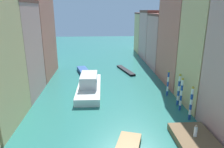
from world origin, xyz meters
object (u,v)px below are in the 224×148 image
at_px(waterfront_dock, 197,143).
at_px(vaporetto_white, 89,85).
at_px(motorboat_1, 83,71).
at_px(gondola_black, 126,70).
at_px(person_on_dock, 196,131).
at_px(mooring_pole_1, 181,94).
at_px(mooring_pole_3, 168,83).
at_px(mooring_pole_0, 191,103).
at_px(mooring_pole_2, 179,89).

xyz_separation_m(waterfront_dock, vaporetto_white, (-12.05, 16.29, 0.75)).
bearing_deg(motorboat_1, vaporetto_white, -80.89).
bearing_deg(gondola_black, waterfront_dock, -81.94).
height_order(waterfront_dock, motorboat_1, motorboat_1).
relative_size(person_on_dock, mooring_pole_1, 0.28).
bearing_deg(person_on_dock, mooring_pole_3, 85.02).
bearing_deg(person_on_dock, mooring_pole_0, 72.66).
xyz_separation_m(mooring_pole_0, motorboat_1, (-15.48, 22.58, -1.93)).
relative_size(mooring_pole_1, motorboat_1, 0.88).
height_order(mooring_pole_1, mooring_pole_2, mooring_pole_2).
bearing_deg(person_on_dock, mooring_pole_2, 80.41).
bearing_deg(waterfront_dock, gondola_black, 98.06).
relative_size(gondola_black, motorboat_1, 1.53).
bearing_deg(person_on_dock, mooring_pole_1, 80.49).
bearing_deg(mooring_pole_0, waterfront_dock, -105.29).
distance_m(person_on_dock, mooring_pole_0, 5.25).
bearing_deg(mooring_pole_1, mooring_pole_0, -84.58).
height_order(mooring_pole_2, mooring_pole_3, mooring_pole_2).
bearing_deg(vaporetto_white, mooring_pole_1, -30.95).
distance_m(waterfront_dock, mooring_pole_3, 13.86).
relative_size(waterfront_dock, mooring_pole_1, 1.47).
bearing_deg(mooring_pole_1, mooring_pole_3, 91.54).
xyz_separation_m(person_on_dock, vaporetto_white, (-12.04, 15.62, -0.26)).
relative_size(mooring_pole_2, vaporetto_white, 0.39).
bearing_deg(mooring_pole_3, gondola_black, 109.12).
bearing_deg(gondola_black, person_on_dock, -81.76).
distance_m(mooring_pole_1, vaporetto_white, 15.59).
bearing_deg(motorboat_1, mooring_pole_1, -52.53).
distance_m(person_on_dock, mooring_pole_3, 13.08).
relative_size(mooring_pole_0, mooring_pole_2, 0.94).
relative_size(person_on_dock, mooring_pole_2, 0.28).
height_order(mooring_pole_0, mooring_pole_2, mooring_pole_2).
distance_m(mooring_pole_3, motorboat_1, 20.99).
relative_size(mooring_pole_2, mooring_pole_3, 1.13).
bearing_deg(motorboat_1, mooring_pole_2, -49.48).
relative_size(waterfront_dock, person_on_dock, 5.27).
bearing_deg(waterfront_dock, mooring_pole_2, 81.09).
bearing_deg(motorboat_1, mooring_pole_3, -43.85).
distance_m(vaporetto_white, gondola_black, 14.72).
xyz_separation_m(mooring_pole_0, vaporetto_white, (-13.58, 10.70, -1.25)).
distance_m(waterfront_dock, person_on_dock, 1.21).
distance_m(person_on_dock, vaporetto_white, 19.73).
xyz_separation_m(mooring_pole_2, vaporetto_white, (-13.62, 6.29, -1.40)).
bearing_deg(vaporetto_white, mooring_pole_3, -11.21).
height_order(waterfront_dock, person_on_dock, person_on_dock).
relative_size(person_on_dock, mooring_pole_3, 0.31).
height_order(mooring_pole_0, mooring_pole_1, mooring_pole_1).
xyz_separation_m(waterfront_dock, mooring_pole_1, (1.27, 8.31, 2.11)).
bearing_deg(mooring_pole_0, motorboat_1, 124.44).
distance_m(waterfront_dock, mooring_pole_2, 10.35).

